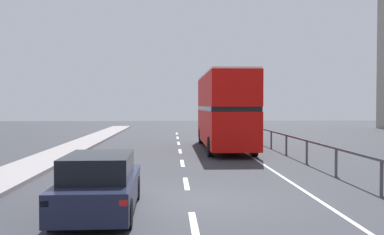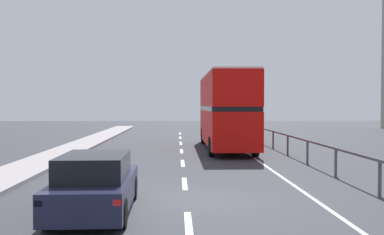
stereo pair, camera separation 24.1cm
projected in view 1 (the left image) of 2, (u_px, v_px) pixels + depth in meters
name	position (u px, v px, depth m)	size (l,w,h in m)	color
ground_plane	(189.00, 202.00, 12.18)	(74.37, 120.00, 0.10)	#2E3037
lane_paint_markings	(229.00, 161.00, 20.77)	(3.66, 46.00, 0.01)	silver
bridge_side_railing	(296.00, 141.00, 21.39)	(0.10, 42.00, 1.06)	#4B4751
double_decker_bus_red	(224.00, 109.00, 26.09)	(2.54, 10.68, 4.39)	red
hatchback_car_near	(100.00, 185.00, 10.70)	(1.81, 4.35, 1.43)	#1C2038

